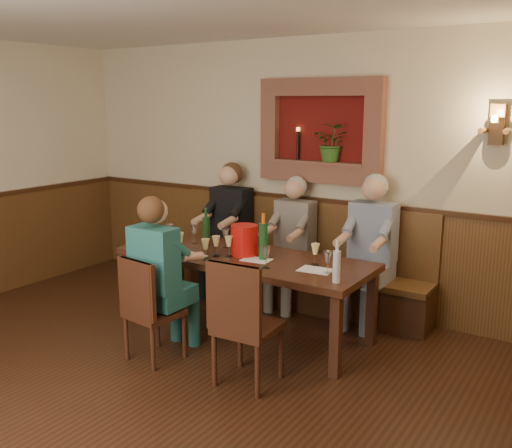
{
  "coord_description": "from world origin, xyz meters",
  "views": [
    {
      "loc": [
        2.87,
        -2.36,
        2.15
      ],
      "look_at": [
        0.1,
        1.9,
        1.05
      ],
      "focal_mm": 40.0,
      "sensor_mm": 36.0,
      "label": 1
    }
  ],
  "objects_px": {
    "chair_near_left": "(153,330)",
    "chair_near_right": "(247,347)",
    "person_bench_mid": "(291,254)",
    "dining_table": "(244,263)",
    "person_bench_left": "(227,240)",
    "person_chair_front": "(163,290)",
    "person_bench_right": "(368,263)",
    "bench": "(293,274)",
    "wine_bottle_green_a": "(263,240)",
    "water_bottle": "(337,266)",
    "wine_bottle_green_b": "(206,231)",
    "spittoon_bucket": "(244,240)"
  },
  "relations": [
    {
      "from": "chair_near_left",
      "to": "chair_near_right",
      "type": "bearing_deg",
      "value": 12.43
    },
    {
      "from": "chair_near_right",
      "to": "person_bench_mid",
      "type": "xyz_separation_m",
      "value": [
        -0.56,
        1.66,
        0.28
      ]
    },
    {
      "from": "chair_near_right",
      "to": "dining_table",
      "type": "bearing_deg",
      "value": 121.99
    },
    {
      "from": "chair_near_right",
      "to": "person_bench_mid",
      "type": "distance_m",
      "value": 1.78
    },
    {
      "from": "person_bench_left",
      "to": "person_chair_front",
      "type": "distance_m",
      "value": 1.69
    },
    {
      "from": "person_bench_right",
      "to": "person_chair_front",
      "type": "height_order",
      "value": "person_bench_right"
    },
    {
      "from": "dining_table",
      "to": "person_chair_front",
      "type": "relative_size",
      "value": 1.71
    },
    {
      "from": "bench",
      "to": "wine_bottle_green_a",
      "type": "distance_m",
      "value": 1.15
    },
    {
      "from": "water_bottle",
      "to": "chair_near_left",
      "type": "bearing_deg",
      "value": -154.94
    },
    {
      "from": "chair_near_left",
      "to": "person_chair_front",
      "type": "relative_size",
      "value": 0.65
    },
    {
      "from": "chair_near_right",
      "to": "person_bench_right",
      "type": "xyz_separation_m",
      "value": [
        0.3,
        1.66,
        0.32
      ]
    },
    {
      "from": "person_chair_front",
      "to": "wine_bottle_green_b",
      "type": "height_order",
      "value": "person_chair_front"
    },
    {
      "from": "bench",
      "to": "person_bench_left",
      "type": "distance_m",
      "value": 0.86
    },
    {
      "from": "spittoon_bucket",
      "to": "person_bench_left",
      "type": "bearing_deg",
      "value": 134.14
    },
    {
      "from": "chair_near_left",
      "to": "wine_bottle_green_a",
      "type": "height_order",
      "value": "wine_bottle_green_a"
    },
    {
      "from": "person_bench_left",
      "to": "wine_bottle_green_b",
      "type": "height_order",
      "value": "person_bench_left"
    },
    {
      "from": "chair_near_left",
      "to": "chair_near_right",
      "type": "xyz_separation_m",
      "value": [
        0.89,
        0.09,
        0.03
      ]
    },
    {
      "from": "bench",
      "to": "spittoon_bucket",
      "type": "xyz_separation_m",
      "value": [
        -0.01,
        -0.93,
        0.56
      ]
    },
    {
      "from": "chair_near_left",
      "to": "spittoon_bucket",
      "type": "bearing_deg",
      "value": 78.97
    },
    {
      "from": "bench",
      "to": "dining_table",
      "type": "bearing_deg",
      "value": -90.0
    },
    {
      "from": "person_bench_mid",
      "to": "spittoon_bucket",
      "type": "xyz_separation_m",
      "value": [
        -0.03,
        -0.82,
        0.32
      ]
    },
    {
      "from": "wine_bottle_green_a",
      "to": "wine_bottle_green_b",
      "type": "relative_size",
      "value": 1.11
    },
    {
      "from": "person_chair_front",
      "to": "wine_bottle_green_a",
      "type": "bearing_deg",
      "value": 55.37
    },
    {
      "from": "chair_near_left",
      "to": "person_chair_front",
      "type": "distance_m",
      "value": 0.34
    },
    {
      "from": "chair_near_left",
      "to": "water_bottle",
      "type": "distance_m",
      "value": 1.64
    },
    {
      "from": "person_chair_front",
      "to": "person_bench_mid",
      "type": "bearing_deg",
      "value": 78.47
    },
    {
      "from": "person_bench_mid",
      "to": "person_bench_left",
      "type": "bearing_deg",
      "value": -179.79
    },
    {
      "from": "bench",
      "to": "person_chair_front",
      "type": "height_order",
      "value": "person_chair_front"
    },
    {
      "from": "bench",
      "to": "chair_near_right",
      "type": "distance_m",
      "value": 1.86
    },
    {
      "from": "person_bench_mid",
      "to": "person_bench_right",
      "type": "xyz_separation_m",
      "value": [
        0.86,
        -0.0,
        0.04
      ]
    },
    {
      "from": "chair_near_left",
      "to": "spittoon_bucket",
      "type": "distance_m",
      "value": 1.16
    },
    {
      "from": "person_bench_mid",
      "to": "chair_near_right",
      "type": "bearing_deg",
      "value": -71.32
    },
    {
      "from": "chair_near_right",
      "to": "wine_bottle_green_b",
      "type": "height_order",
      "value": "wine_bottle_green_b"
    },
    {
      "from": "chair_near_left",
      "to": "person_bench_right",
      "type": "relative_size",
      "value": 0.62
    },
    {
      "from": "dining_table",
      "to": "water_bottle",
      "type": "bearing_deg",
      "value": -14.12
    },
    {
      "from": "chair_near_right",
      "to": "person_bench_right",
      "type": "distance_m",
      "value": 1.72
    },
    {
      "from": "bench",
      "to": "person_bench_left",
      "type": "xyz_separation_m",
      "value": [
        -0.8,
        -0.11,
        0.29
      ]
    },
    {
      "from": "spittoon_bucket",
      "to": "bench",
      "type": "bearing_deg",
      "value": 89.43
    },
    {
      "from": "person_chair_front",
      "to": "water_bottle",
      "type": "xyz_separation_m",
      "value": [
        1.37,
        0.51,
        0.31
      ]
    },
    {
      "from": "spittoon_bucket",
      "to": "wine_bottle_green_b",
      "type": "distance_m",
      "value": 0.51
    },
    {
      "from": "person_bench_left",
      "to": "person_chair_front",
      "type": "relative_size",
      "value": 1.06
    },
    {
      "from": "dining_table",
      "to": "person_bench_left",
      "type": "relative_size",
      "value": 1.62
    },
    {
      "from": "dining_table",
      "to": "chair_near_right",
      "type": "distance_m",
      "value": 1.08
    },
    {
      "from": "bench",
      "to": "chair_near_right",
      "type": "xyz_separation_m",
      "value": [
        0.58,
        -1.77,
        -0.04
      ]
    },
    {
      "from": "spittoon_bucket",
      "to": "dining_table",
      "type": "bearing_deg",
      "value": -63.3
    },
    {
      "from": "wine_bottle_green_a",
      "to": "dining_table",
      "type": "bearing_deg",
      "value": 176.38
    },
    {
      "from": "person_bench_mid",
      "to": "water_bottle",
      "type": "relative_size",
      "value": 4.03
    },
    {
      "from": "chair_near_left",
      "to": "water_bottle",
      "type": "xyz_separation_m",
      "value": [
        1.37,
        0.64,
        0.62
      ]
    },
    {
      "from": "dining_table",
      "to": "person_bench_right",
      "type": "xyz_separation_m",
      "value": [
        0.89,
        0.84,
        -0.06
      ]
    },
    {
      "from": "chair_near_right",
      "to": "spittoon_bucket",
      "type": "height_order",
      "value": "spittoon_bucket"
    }
  ]
}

